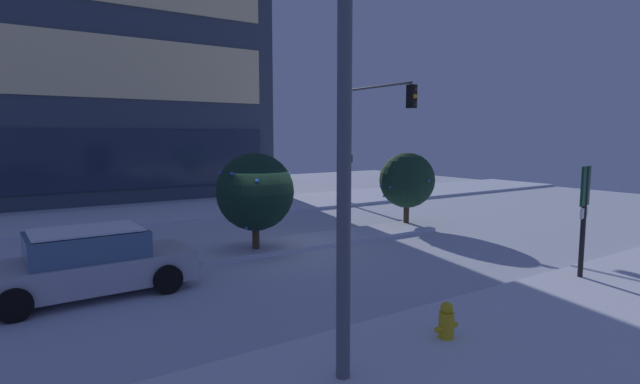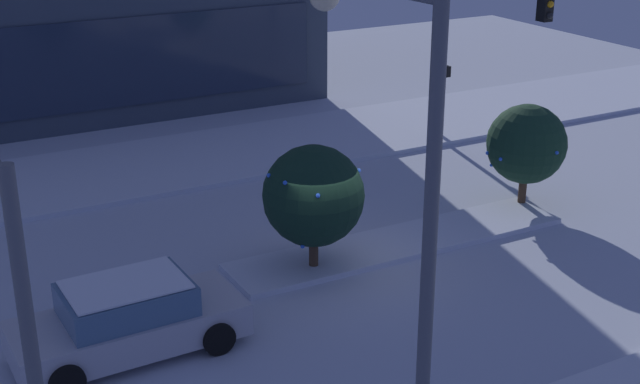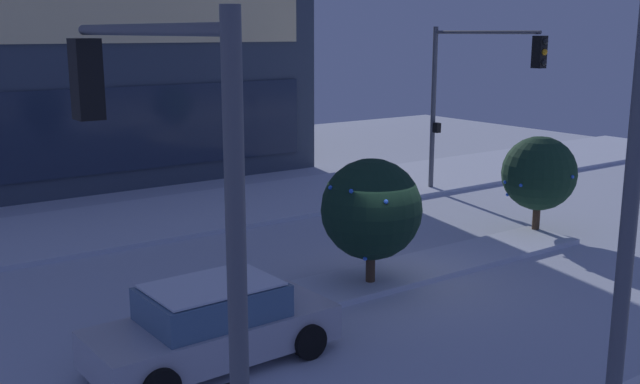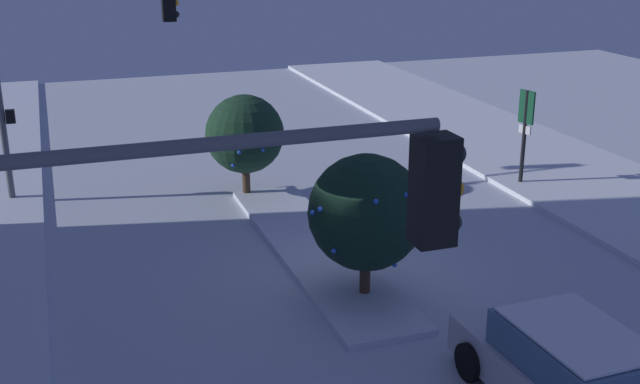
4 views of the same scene
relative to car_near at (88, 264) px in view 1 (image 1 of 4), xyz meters
The scene contains 11 objects.
ground 5.44m from the car_near, 14.53° to the left, with size 52.00×52.00×0.00m, color silver.
curb_strip_near 9.18m from the car_near, 55.28° to the right, with size 52.00×5.20×0.14m, color silver.
curb_strip_far 11.50m from the car_near, 62.99° to the left, with size 52.00×5.20×0.14m, color silver.
median_strip 7.63m from the car_near, 12.73° to the left, with size 9.00×1.80×0.14m, color silver.
car_near is the anchor object (origin of this frame).
traffic_light_corner_far_right 15.39m from the car_near, 25.74° to the left, with size 0.32×4.99×6.04m.
street_lamp_arched 7.42m from the car_near, 67.79° to the right, with size 0.57×2.81×7.62m.
fire_hydrant 7.80m from the car_near, 53.64° to the right, with size 0.48×0.26×0.77m.
parking_info_sign 11.60m from the car_near, 29.01° to the right, with size 0.55×0.18×2.83m.
decorated_tree_median 5.20m from the car_near, 16.79° to the left, with size 2.34×2.39×3.05m.
decorated_tree_left_of_median 12.05m from the car_near, 10.63° to the left, with size 2.19×2.22×2.91m.
Camera 1 is at (-6.77, -13.02, 3.55)m, focal length 27.28 mm.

